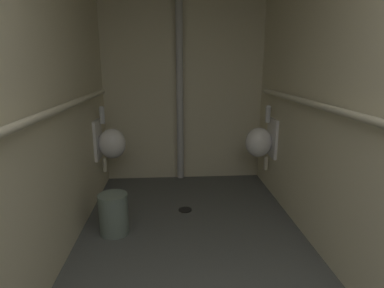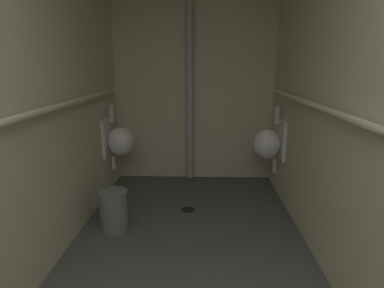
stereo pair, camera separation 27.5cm
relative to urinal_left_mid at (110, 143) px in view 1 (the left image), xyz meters
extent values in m
cube|color=#4C4F4C|center=(0.85, -1.44, -0.66)|extent=(2.12, 4.02, 0.08)
cube|color=beige|center=(-0.18, -1.44, 0.66)|extent=(0.06, 4.02, 2.55)
cube|color=beige|center=(1.88, -1.44, 0.66)|extent=(0.06, 4.02, 2.55)
cube|color=beige|center=(0.85, 0.54, 0.66)|extent=(2.12, 0.06, 2.55)
ellipsoid|color=white|center=(0.02, 0.00, -0.01)|extent=(0.30, 0.26, 0.34)
cube|color=white|center=(-0.13, 0.00, 0.04)|extent=(0.03, 0.30, 0.44)
cylinder|color=silver|center=(-0.07, 0.00, 0.30)|extent=(0.06, 0.06, 0.16)
sphere|color=silver|center=(-0.07, 0.00, 0.38)|extent=(0.06, 0.06, 0.06)
cylinder|color=beige|center=(-0.08, 0.00, -0.26)|extent=(0.04, 0.04, 0.16)
ellipsoid|color=white|center=(1.68, -0.06, -0.01)|extent=(0.30, 0.26, 0.34)
cube|color=white|center=(1.83, -0.06, 0.04)|extent=(0.03, 0.30, 0.44)
cylinder|color=silver|center=(1.77, -0.06, 0.30)|extent=(0.06, 0.06, 0.16)
sphere|color=silver|center=(1.77, -0.06, 0.38)|extent=(0.06, 0.06, 0.06)
cylinder|color=beige|center=(1.78, -0.06, -0.26)|extent=(0.04, 0.04, 0.16)
cylinder|color=beige|center=(-0.09, -1.45, 0.55)|extent=(0.05, 3.29, 0.05)
sphere|color=beige|center=(-0.09, 0.20, 0.55)|extent=(0.06, 0.06, 0.06)
cylinder|color=beige|center=(1.79, -1.45, 0.55)|extent=(0.05, 3.19, 0.05)
sphere|color=beige|center=(1.79, 0.14, 0.55)|extent=(0.06, 0.06, 0.06)
cylinder|color=#B2B2B2|center=(0.80, 0.43, 0.66)|extent=(0.08, 0.08, 2.50)
cylinder|color=black|center=(0.82, -0.47, -0.62)|extent=(0.14, 0.14, 0.01)
cylinder|color=slate|center=(0.16, -0.87, -0.44)|extent=(0.26, 0.26, 0.37)
camera|label=1|loc=(0.68, -3.42, 0.86)|focal=29.06mm
camera|label=2|loc=(0.96, -3.42, 0.86)|focal=29.06mm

